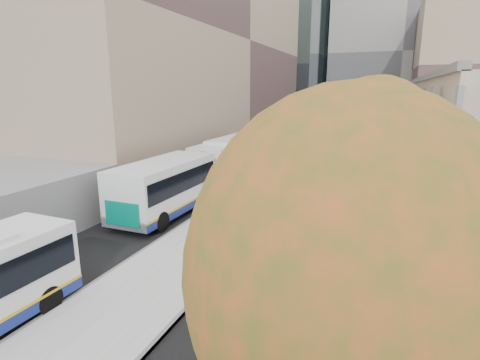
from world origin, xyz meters
The scene contains 13 objects.
bus_platform centered at (-3.88, 35.00, 0.07)m, with size 4.25×150.00×0.15m, color #B4B4B4.
sidewalk centered at (4.12, 35.00, 0.04)m, with size 4.75×150.00×0.08m, color gray.
building_tan centered at (15.50, 64.00, 4.00)m, with size 18.00×92.00×8.00m, color tan.
building_midrise centered at (-22.50, 41.00, 12.50)m, with size 24.00×46.00×25.00m, color gray.
building_far_block centered at (6.00, 96.00, 15.00)m, with size 30.00×18.00×30.00m, color gray.
bus_shelter centered at (5.69, 10.96, 2.19)m, with size 1.90×4.40×2.53m.
tree_b centered at (3.60, 5.00, 5.04)m, with size 4.00×4.00×6.97m.
tree_c centered at (3.60, 13.00, 5.25)m, with size 4.20×4.20×7.28m.
tree_d centered at (3.60, 22.00, 5.47)m, with size 4.40×4.40×7.60m.
tree_e centered at (3.60, 31.00, 5.69)m, with size 4.60×4.60×7.92m.
bus_far centered at (-7.70, 24.65, 1.76)m, with size 3.24×19.43×3.23m.
cyclist centered at (1.11, 8.18, 0.78)m, with size 0.61×1.64×2.09m.
distant_car centered at (-7.57, 45.20, 0.62)m, with size 1.46×3.63×1.24m, color silver.
Camera 1 is at (3.88, 0.64, 7.22)m, focal length 28.00 mm.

